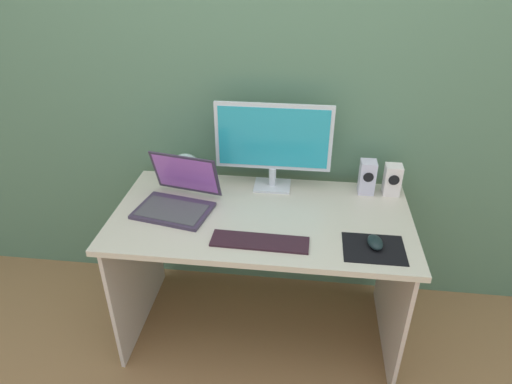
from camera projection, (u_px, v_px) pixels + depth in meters
ground_plane at (261, 327)px, 2.41m from camera, size 8.00×8.00×0.00m
wall_back at (272, 74)px, 2.14m from camera, size 6.00×0.04×2.50m
desk at (261, 242)px, 2.12m from camera, size 1.36×0.71×0.72m
monitor at (273, 142)px, 2.14m from camera, size 0.56×0.14×0.44m
speaker_right at (392, 180)px, 2.17m from camera, size 0.08×0.08×0.15m
speaker_near_monitor at (367, 177)px, 2.18m from camera, size 0.08×0.08×0.17m
laptop at (177, 198)px, 2.08m from camera, size 0.38×0.36×0.23m
fishbowl at (186, 169)px, 2.27m from camera, size 0.16×0.16×0.16m
keyboard_external at (260, 242)px, 1.86m from camera, size 0.41×0.12×0.01m
mousepad at (374, 249)px, 1.83m from camera, size 0.25×0.20×0.00m
mouse at (375, 242)px, 1.83m from camera, size 0.07×0.11×0.04m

